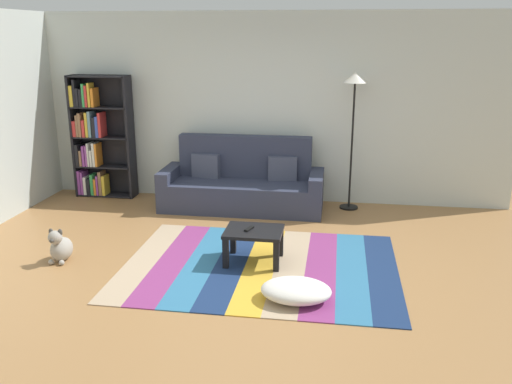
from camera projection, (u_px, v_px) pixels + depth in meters
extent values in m
plane|color=#9E7042|center=(241.00, 267.00, 5.74)|extent=(14.00, 14.00, 0.00)
cube|color=silver|center=(272.00, 109.00, 7.77)|extent=(6.80, 0.10, 2.70)
cube|color=tan|center=(145.00, 259.00, 5.94)|extent=(0.32, 2.17, 0.01)
cube|color=#843370|center=(173.00, 260.00, 5.90)|extent=(0.32, 2.17, 0.01)
cube|color=teal|center=(202.00, 262.00, 5.85)|extent=(0.32, 2.17, 0.01)
cube|color=navy|center=(231.00, 264.00, 5.80)|extent=(0.32, 2.17, 0.01)
cube|color=gold|center=(260.00, 266.00, 5.76)|extent=(0.32, 2.17, 0.01)
cube|color=tan|center=(290.00, 268.00, 5.71)|extent=(0.32, 2.17, 0.01)
cube|color=#843370|center=(321.00, 270.00, 5.66)|extent=(0.32, 2.17, 0.01)
cube|color=teal|center=(352.00, 272.00, 5.61)|extent=(0.32, 2.17, 0.01)
cube|color=navy|center=(383.00, 274.00, 5.57)|extent=(0.32, 2.17, 0.01)
cube|color=#2D3347|center=(242.00, 196.00, 7.58)|extent=(1.90, 0.80, 0.40)
cube|color=#2D3347|center=(245.00, 156.00, 7.72)|extent=(1.90, 0.20, 0.60)
cube|color=#2D3347|center=(170.00, 187.00, 7.71)|extent=(0.18, 0.80, 0.56)
cube|color=#2D3347|center=(316.00, 193.00, 7.41)|extent=(0.18, 0.80, 0.56)
cube|color=#42475B|center=(206.00, 166.00, 7.73)|extent=(0.42, 0.19, 0.36)
cube|color=#42475B|center=(282.00, 169.00, 7.57)|extent=(0.42, 0.19, 0.36)
cube|color=black|center=(76.00, 136.00, 8.09)|extent=(0.04, 0.28, 1.81)
cube|color=black|center=(130.00, 138.00, 7.96)|extent=(0.04, 0.28, 1.81)
cube|color=black|center=(107.00, 135.00, 8.15)|extent=(0.90, 0.01, 1.81)
cube|color=black|center=(108.00, 194.00, 8.28)|extent=(0.86, 0.28, 0.02)
cube|color=black|center=(105.00, 166.00, 8.15)|extent=(0.86, 0.28, 0.02)
cube|color=black|center=(103.00, 137.00, 8.03)|extent=(0.86, 0.28, 0.02)
cube|color=black|center=(100.00, 107.00, 7.90)|extent=(0.86, 0.28, 0.02)
cube|color=black|center=(98.00, 76.00, 7.77)|extent=(0.86, 0.28, 0.02)
cube|color=purple|center=(82.00, 181.00, 8.28)|extent=(0.04, 0.25, 0.37)
cube|color=purple|center=(85.00, 182.00, 8.26)|extent=(0.03, 0.23, 0.35)
cube|color=silver|center=(88.00, 184.00, 8.27)|extent=(0.04, 0.23, 0.27)
cube|color=black|center=(91.00, 186.00, 8.24)|extent=(0.05, 0.18, 0.25)
cube|color=green|center=(94.00, 184.00, 8.21)|extent=(0.05, 0.17, 0.32)
cube|color=orange|center=(97.00, 186.00, 8.22)|extent=(0.03, 0.17, 0.25)
cube|color=purple|center=(100.00, 184.00, 8.24)|extent=(0.03, 0.23, 0.30)
cube|color=#8C6647|center=(102.00, 182.00, 8.21)|extent=(0.04, 0.21, 0.36)
cube|color=gold|center=(106.00, 185.00, 8.20)|extent=(0.05, 0.20, 0.30)
cube|color=black|center=(80.00, 154.00, 8.15)|extent=(0.05, 0.24, 0.32)
cube|color=#8C6647|center=(83.00, 158.00, 8.13)|extent=(0.04, 0.19, 0.24)
cube|color=purple|center=(85.00, 155.00, 8.11)|extent=(0.04, 0.18, 0.31)
cube|color=purple|center=(88.00, 155.00, 8.10)|extent=(0.03, 0.17, 0.31)
cube|color=silver|center=(90.00, 154.00, 8.10)|extent=(0.03, 0.20, 0.35)
cube|color=silver|center=(93.00, 157.00, 8.12)|extent=(0.03, 0.22, 0.24)
cube|color=silver|center=(96.00, 154.00, 8.09)|extent=(0.04, 0.20, 0.36)
cube|color=orange|center=(98.00, 155.00, 8.09)|extent=(0.03, 0.21, 0.34)
cube|color=red|center=(77.00, 128.00, 8.02)|extent=(0.05, 0.20, 0.23)
cube|color=#8C6647|center=(80.00, 125.00, 8.03)|extent=(0.03, 0.26, 0.32)
cube|color=#8C6647|center=(82.00, 125.00, 7.98)|extent=(0.04, 0.18, 0.35)
cube|color=red|center=(86.00, 128.00, 8.00)|extent=(0.04, 0.21, 0.25)
cube|color=gold|center=(90.00, 124.00, 8.00)|extent=(0.04, 0.26, 0.36)
cube|color=#668C99|center=(92.00, 124.00, 7.97)|extent=(0.04, 0.22, 0.38)
cube|color=black|center=(96.00, 127.00, 7.96)|extent=(0.05, 0.19, 0.29)
cube|color=#334CB2|center=(99.00, 126.00, 7.96)|extent=(0.04, 0.20, 0.31)
cube|color=red|center=(102.00, 125.00, 7.95)|extent=(0.04, 0.22, 0.36)
cube|color=gold|center=(73.00, 96.00, 7.87)|extent=(0.05, 0.17, 0.30)
cube|color=black|center=(77.00, 93.00, 7.87)|extent=(0.04, 0.21, 0.39)
cube|color=black|center=(79.00, 97.00, 7.86)|extent=(0.04, 0.18, 0.27)
cube|color=black|center=(82.00, 98.00, 7.85)|extent=(0.05, 0.17, 0.26)
cube|color=green|center=(86.00, 95.00, 7.85)|extent=(0.04, 0.21, 0.33)
cube|color=red|center=(89.00, 96.00, 7.88)|extent=(0.04, 0.26, 0.31)
cube|color=gold|center=(91.00, 95.00, 7.82)|extent=(0.03, 0.17, 0.34)
cube|color=orange|center=(95.00, 97.00, 7.85)|extent=(0.04, 0.21, 0.27)
cube|color=black|center=(254.00, 231.00, 5.77)|extent=(0.62, 0.49, 0.04)
cube|color=black|center=(226.00, 253.00, 5.66)|extent=(0.06, 0.06, 0.33)
cube|color=black|center=(276.00, 256.00, 5.58)|extent=(0.06, 0.06, 0.33)
cube|color=black|center=(233.00, 239.00, 6.05)|extent=(0.06, 0.06, 0.33)
cube|color=black|center=(281.00, 242.00, 5.97)|extent=(0.06, 0.06, 0.33)
ellipsoid|color=white|center=(296.00, 291.00, 4.99)|extent=(0.66, 0.49, 0.19)
ellipsoid|color=#9E998E|center=(62.00, 249.00, 5.89)|extent=(0.22, 0.30, 0.26)
sphere|color=#9E998E|center=(55.00, 237.00, 5.74)|extent=(0.15, 0.15, 0.15)
ellipsoid|color=#474440|center=(52.00, 240.00, 5.68)|extent=(0.06, 0.07, 0.05)
ellipsoid|color=#474440|center=(51.00, 232.00, 5.75)|extent=(0.05, 0.04, 0.08)
ellipsoid|color=#474440|center=(60.00, 232.00, 5.73)|extent=(0.05, 0.04, 0.08)
sphere|color=#9E998E|center=(51.00, 262.00, 5.80)|extent=(0.06, 0.06, 0.06)
sphere|color=#9E998E|center=(62.00, 263.00, 5.78)|extent=(0.06, 0.06, 0.06)
cylinder|color=black|center=(349.00, 207.00, 7.68)|extent=(0.26, 0.26, 0.02)
cylinder|color=black|center=(352.00, 147.00, 7.43)|extent=(0.03, 0.03, 1.74)
cone|color=white|center=(355.00, 77.00, 7.16)|extent=(0.32, 0.32, 0.14)
cube|color=black|center=(249.00, 229.00, 5.76)|extent=(0.09, 0.16, 0.02)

